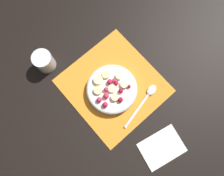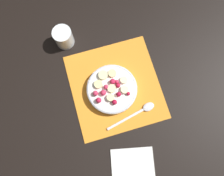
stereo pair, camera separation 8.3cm
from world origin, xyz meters
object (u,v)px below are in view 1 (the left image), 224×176
Objects in this scene: napkin at (162,147)px; drinking_glass at (44,61)px; spoon at (147,97)px; fruit_bowl at (112,89)px.

drinking_glass is at bearing -167.16° from napkin.
spoon reaches higher than napkin.
napkin is (0.18, -0.09, -0.01)m from spoon.
fruit_bowl reaches higher than napkin.
drinking_glass reaches higher than spoon.
spoon is 0.43m from drinking_glass.
napkin is (0.29, -0.00, -0.02)m from fruit_bowl.
fruit_bowl reaches higher than spoon.
drinking_glass is 0.56m from napkin.
drinking_glass is at bearing -153.45° from fruit_bowl.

